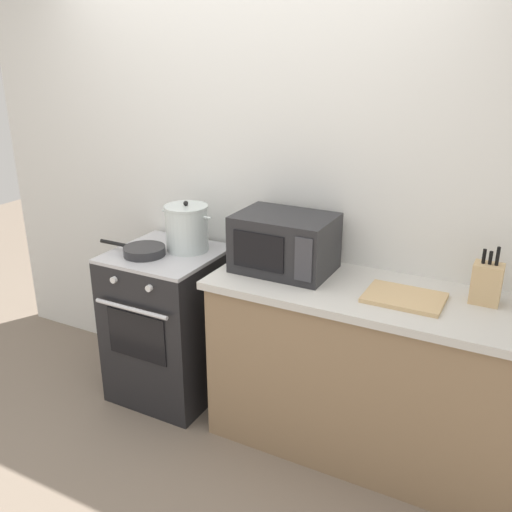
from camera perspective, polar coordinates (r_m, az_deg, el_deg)
name	(u,v)px	position (r m, az deg, el deg)	size (l,w,h in m)	color
ground_plane	(161,465)	(3.13, -9.65, -20.22)	(10.00, 10.00, 0.00)	#7A6B5B
back_wall	(296,195)	(3.16, 4.12, 6.17)	(4.40, 0.10, 2.50)	silver
lower_cabinet_right	(372,379)	(2.99, 11.69, -12.09)	(1.64, 0.56, 0.88)	#8C7051
countertop_right	(379,297)	(2.77, 12.37, -4.05)	(1.70, 0.60, 0.04)	beige
stove	(169,324)	(3.45, -8.78, -6.79)	(0.60, 0.64, 0.92)	black
stock_pot	(187,228)	(3.24, -7.03, 2.84)	(0.33, 0.25, 0.29)	silver
frying_pan	(143,251)	(3.24, -11.36, 0.53)	(0.44, 0.24, 0.05)	#28282B
microwave	(285,243)	(2.93, 2.92, 1.35)	(0.50, 0.37, 0.30)	#232326
cutting_board	(404,298)	(2.72, 14.82, -4.11)	(0.36, 0.26, 0.02)	tan
knife_block	(487,283)	(2.77, 22.37, -2.56)	(0.13, 0.10, 0.28)	tan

